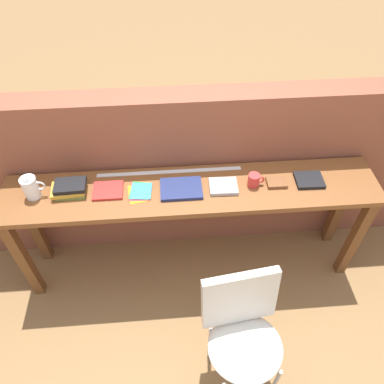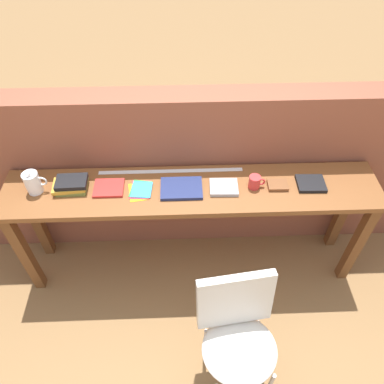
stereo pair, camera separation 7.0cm
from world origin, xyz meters
The scene contains 14 objects.
ground_plane centered at (0.00, 0.00, 0.00)m, with size 40.00×40.00×0.00m, color olive.
brick_wall_back centered at (0.00, 0.64, 0.69)m, with size 6.00×0.20×1.38m, color brown.
sideboard centered at (0.00, 0.30, 0.74)m, with size 2.50×0.44×0.88m.
chair_white_moulded centered at (0.24, -0.52, 0.53)m, with size 0.49×0.50×0.89m.
pitcher_white centered at (-1.01, 0.32, 0.96)m, with size 0.14×0.10×0.18m.
book_stack_leftmost centered at (-0.78, 0.33, 0.92)m, with size 0.23×0.16×0.08m.
magazine_cycling centered at (-0.54, 0.32, 0.89)m, with size 0.19×0.16×0.02m, color red.
pamphlet_pile_colourful centered at (-0.34, 0.29, 0.89)m, with size 0.16×0.19×0.01m.
book_open_centre centered at (-0.07, 0.29, 0.89)m, with size 0.27×0.20×0.02m, color navy.
book_grey_hardcover centered at (0.21, 0.29, 0.89)m, with size 0.18×0.15×0.03m, color #9E9EA3.
mug centered at (0.41, 0.30, 0.92)m, with size 0.11×0.08×0.09m.
leather_journal_brown centered at (0.57, 0.30, 0.89)m, with size 0.13×0.10×0.02m, color brown.
book_repair_rightmost centered at (0.79, 0.31, 0.89)m, with size 0.18×0.15×0.02m, color black.
ruler_metal_back_edge centered at (-0.14, 0.47, 0.88)m, with size 0.99×0.03×0.00m, color silver.
Camera 1 is at (-0.13, -1.39, 2.65)m, focal length 35.00 mm.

